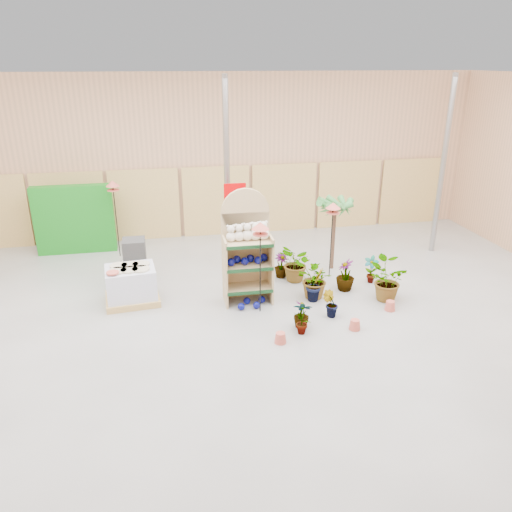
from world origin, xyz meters
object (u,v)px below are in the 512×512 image
Objects in this scene: pallet_stack at (131,285)px; potted_plant_2 at (314,280)px; display_shelf at (246,251)px; bird_table_front at (260,229)px.

potted_plant_2 is at bearing -14.09° from pallet_stack.
display_shelf is 2.52m from pallet_stack.
display_shelf is 2.03× the size of pallet_stack.
display_shelf reaches higher than pallet_stack.
potted_plant_2 reaches higher than pallet_stack.
display_shelf reaches higher than potted_plant_2.
pallet_stack is at bearing 171.56° from potted_plant_2.
pallet_stack is 3.05m from bird_table_front.
potted_plant_2 is (3.80, -0.56, 0.04)m from pallet_stack.
display_shelf is at bearing 103.71° from bird_table_front.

